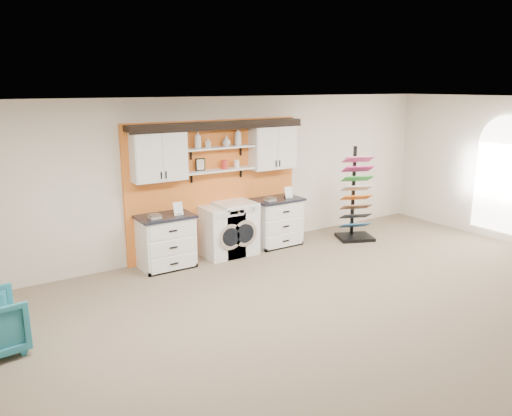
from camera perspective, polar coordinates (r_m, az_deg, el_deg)
floor at (r=6.43m, az=13.18°, el=-14.24°), size 10.00×10.00×0.00m
ceiling at (r=5.70m, az=14.75°, el=11.51°), size 10.00×10.00×0.00m
wall_back at (r=9.04m, az=-4.79°, el=3.69°), size 10.00×0.00×10.00m
accent_panel at (r=9.05m, az=-4.66°, el=2.41°), size 3.40×0.07×2.40m
upper_cabinet_left at (r=8.31m, az=-11.08°, el=5.93°), size 0.90×0.35×0.84m
upper_cabinet_right at (r=9.38m, az=1.89°, el=7.06°), size 0.90×0.35×0.84m
shelf_lower at (r=8.85m, az=-4.19°, el=4.32°), size 1.32×0.28×0.03m
shelf_upper at (r=8.79m, az=-4.24°, el=6.90°), size 1.32×0.28×0.03m
crown_molding at (r=8.76m, az=-4.32°, el=9.49°), size 3.30×0.41×0.13m
window_arched at (r=10.71m, az=26.41°, el=3.78°), size 0.06×1.10×2.25m
picture_frame at (r=8.71m, az=-6.38°, el=4.96°), size 0.18×0.02×0.22m
canister_red at (r=8.88m, az=-3.63°, el=4.99°), size 0.11×0.11×0.16m
canister_cream at (r=9.01m, az=-2.24°, el=5.07°), size 0.10×0.10×0.14m
base_cabinet_left at (r=8.49m, az=-10.25°, el=-3.77°), size 0.92×0.66×0.90m
base_cabinet_right at (r=9.54m, az=2.35°, el=-1.56°), size 0.93×0.66×0.91m
washer at (r=8.92m, az=-3.99°, el=-2.69°), size 0.65×0.71×0.91m
dryer at (r=9.05m, az=-2.40°, el=-2.28°), size 0.68×0.71×0.95m
sample_rack at (r=10.06m, az=11.30°, el=-0.35°), size 0.83×0.77×1.83m
soap_bottle_a at (r=8.59m, az=-6.66°, el=7.78°), size 0.13×0.13×0.30m
soap_bottle_b at (r=8.68m, az=-5.50°, el=7.43°), size 0.11×0.11×0.17m
soap_bottle_c at (r=8.85m, az=-3.40°, el=7.66°), size 0.20×0.20×0.19m
soap_bottle_d at (r=8.96m, az=-2.08°, el=8.19°), size 0.18×0.18×0.32m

